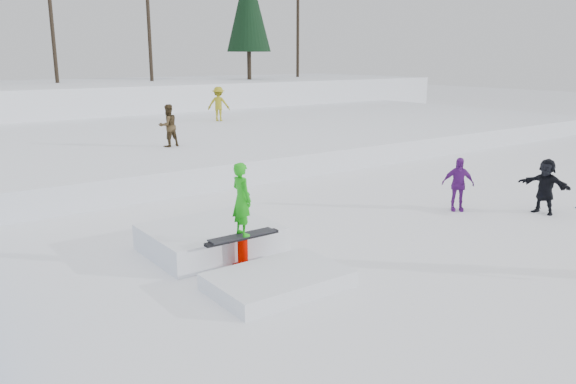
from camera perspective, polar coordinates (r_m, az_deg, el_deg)
ground at (r=11.07m, az=4.07°, el=-7.88°), size 120.00×120.00×0.00m
snow_berm at (r=38.52m, az=-26.37°, el=7.96°), size 60.00×14.00×2.40m
snow_midrise at (r=25.02m, az=-20.35°, el=4.37°), size 50.00×18.00×0.80m
treeline at (r=38.49m, az=-17.41°, el=18.07°), size 40.24×4.22×10.50m
walker_olive at (r=21.20m, az=-12.08°, el=6.61°), size 0.83×0.68×1.56m
walker_ygreen at (r=29.43m, az=-7.06°, el=8.87°), size 1.29×1.22×1.75m
spectator_purple at (r=15.67m, az=16.87°, el=0.77°), size 0.88×0.82×1.45m
spectator_dark at (r=16.21m, az=24.68°, el=0.53°), size 0.61×1.40×1.46m
jib_rail_feature at (r=11.51m, az=-6.14°, el=-5.45°), size 2.60×4.40×2.11m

